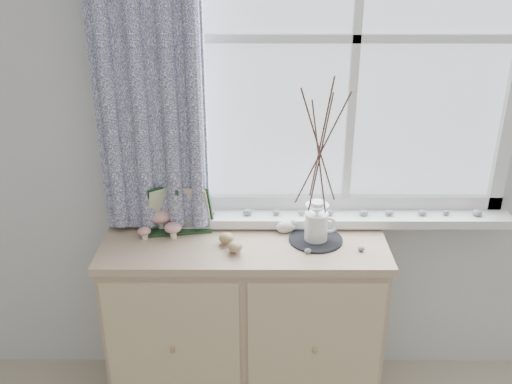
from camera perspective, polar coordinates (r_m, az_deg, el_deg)
room_shell at (r=0.62m, az=9.87°, el=-13.42°), size 4.04×4.04×2.62m
sideboard at (r=2.64m, az=-1.11°, el=-13.02°), size 1.20×0.45×0.85m
botanical_book at (r=2.44m, az=-7.87°, el=-1.85°), size 0.33×0.18×0.22m
toadstool_cluster at (r=2.48m, az=-9.40°, el=-2.82°), size 0.19×0.16×0.10m
wooden_eggs at (r=2.34m, az=-2.55°, el=-5.05°), size 0.10×0.12×0.07m
songbird_figurine at (r=2.47m, az=2.99°, el=-3.44°), size 0.12×0.07×0.06m
crocheted_doily at (r=2.43m, az=5.98°, el=-4.75°), size 0.23×0.23×0.01m
twig_pitcher at (r=2.25m, az=6.44°, el=4.55°), size 0.32×0.32×0.73m
sideboard_pebbles at (r=2.41m, az=6.09°, el=-4.76°), size 0.33×0.23×0.02m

